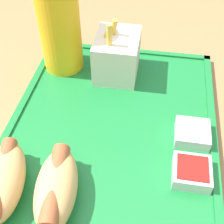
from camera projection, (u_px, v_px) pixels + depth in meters
name	position (u px, v px, depth m)	size (l,w,h in m)	color
food_tray	(112.00, 127.00, 0.51)	(0.43, 0.34, 0.01)	#197233
soda_cup	(60.00, 27.00, 0.56)	(0.08, 0.08, 0.20)	gold
hot_dog_far	(4.00, 180.00, 0.41)	(0.13, 0.08, 0.05)	tan
hot_dog_near	(56.00, 187.00, 0.40)	(0.13, 0.07, 0.05)	tan
fries_carton	(117.00, 55.00, 0.58)	(0.10, 0.08, 0.12)	silver
sauce_cup_mayo	(192.00, 136.00, 0.48)	(0.05, 0.05, 0.02)	silver
sauce_cup_ketchup	(192.00, 172.00, 0.43)	(0.05, 0.05, 0.02)	silver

